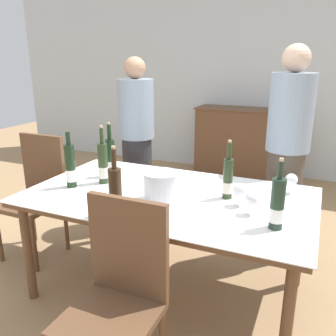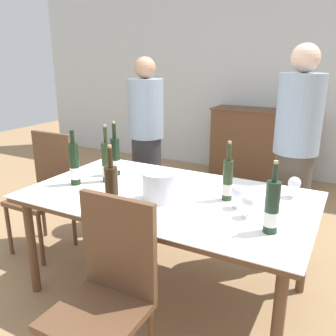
{
  "view_description": "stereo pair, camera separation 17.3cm",
  "coord_description": "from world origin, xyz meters",
  "views": [
    {
      "loc": [
        0.87,
        -1.98,
        1.59
      ],
      "look_at": [
        0.0,
        0.0,
        0.92
      ],
      "focal_mm": 38.0,
      "sensor_mm": 36.0,
      "label": 1
    },
    {
      "loc": [
        1.02,
        -1.91,
        1.59
      ],
      "look_at": [
        0.0,
        0.0,
        0.92
      ],
      "focal_mm": 38.0,
      "sensor_mm": 36.0,
      "label": 2
    }
  ],
  "objects": [
    {
      "name": "ground_plane",
      "position": [
        0.0,
        0.0,
        0.0
      ],
      "size": [
        12.0,
        12.0,
        0.0
      ],
      "primitive_type": "plane",
      "color": "#A37F56"
    },
    {
      "name": "back_wall",
      "position": [
        0.0,
        3.08,
        1.4
      ],
      "size": [
        8.0,
        0.1,
        2.8
      ],
      "color": "silver",
      "rests_on": "ground_plane"
    },
    {
      "name": "sideboard_cabinet",
      "position": [
        -0.08,
        2.79,
        0.47
      ],
      "size": [
        1.33,
        0.46,
        0.94
      ],
      "color": "brown",
      "rests_on": "ground_plane"
    },
    {
      "name": "dining_table",
      "position": [
        0.0,
        0.0,
        0.67
      ],
      "size": [
        1.84,
        1.07,
        0.74
      ],
      "color": "brown",
      "rests_on": "ground_plane"
    },
    {
      "name": "ice_bucket",
      "position": [
        0.0,
        -0.11,
        0.84
      ],
      "size": [
        0.22,
        0.22,
        0.19
      ],
      "color": "silver",
      "rests_on": "dining_table"
    },
    {
      "name": "wine_bottle_0",
      "position": [
        -0.14,
        -0.41,
        0.87
      ],
      "size": [
        0.08,
        0.08,
        0.4
      ],
      "color": "#332314",
      "rests_on": "dining_table"
    },
    {
      "name": "wine_bottle_1",
      "position": [
        -0.51,
        0.02,
        0.87
      ],
      "size": [
        0.07,
        0.07,
        0.41
      ],
      "color": "#28381E",
      "rests_on": "dining_table"
    },
    {
      "name": "wine_bottle_2",
      "position": [
        -0.67,
        -0.13,
        0.88
      ],
      "size": [
        0.07,
        0.07,
        0.39
      ],
      "color": "black",
      "rests_on": "dining_table"
    },
    {
      "name": "wine_bottle_3",
      "position": [
        -0.54,
        0.17,
        0.88
      ],
      "size": [
        0.07,
        0.07,
        0.41
      ],
      "color": "black",
      "rests_on": "dining_table"
    },
    {
      "name": "wine_bottle_4",
      "position": [
        0.37,
        0.09,
        0.87
      ],
      "size": [
        0.06,
        0.06,
        0.38
      ],
      "color": "#28381E",
      "rests_on": "dining_table"
    },
    {
      "name": "wine_bottle_5",
      "position": [
        0.71,
        -0.22,
        0.87
      ],
      "size": [
        0.07,
        0.07,
        0.38
      ],
      "color": "#1E3323",
      "rests_on": "dining_table"
    },
    {
      "name": "wine_glass_0",
      "position": [
        0.56,
        -0.1,
        0.83
      ],
      "size": [
        0.08,
        0.08,
        0.14
      ],
      "color": "white",
      "rests_on": "dining_table"
    },
    {
      "name": "wine_glass_1",
      "position": [
        0.47,
        0.0,
        0.83
      ],
      "size": [
        0.09,
        0.09,
        0.14
      ],
      "color": "white",
      "rests_on": "dining_table"
    },
    {
      "name": "wine_glass_2",
      "position": [
        0.73,
        0.33,
        0.83
      ],
      "size": [
        0.08,
        0.08,
        0.14
      ],
      "color": "white",
      "rests_on": "dining_table"
    },
    {
      "name": "chair_near_front",
      "position": [
        0.08,
        -0.76,
        0.54
      ],
      "size": [
        0.42,
        0.42,
        0.97
      ],
      "color": "brown",
      "rests_on": "ground_plane"
    },
    {
      "name": "chair_left_end",
      "position": [
        -1.22,
        0.09,
        0.56
      ],
      "size": [
        0.42,
        0.42,
        0.99
      ],
      "color": "brown",
      "rests_on": "ground_plane"
    },
    {
      "name": "person_host",
      "position": [
        -0.71,
        0.89,
        0.8
      ],
      "size": [
        0.33,
        0.33,
        1.6
      ],
      "color": "#2D2D33",
      "rests_on": "ground_plane"
    },
    {
      "name": "person_guest_left",
      "position": [
        0.64,
        0.83,
        0.85
      ],
      "size": [
        0.33,
        0.33,
        1.69
      ],
      "color": "#51473D",
      "rests_on": "ground_plane"
    }
  ]
}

